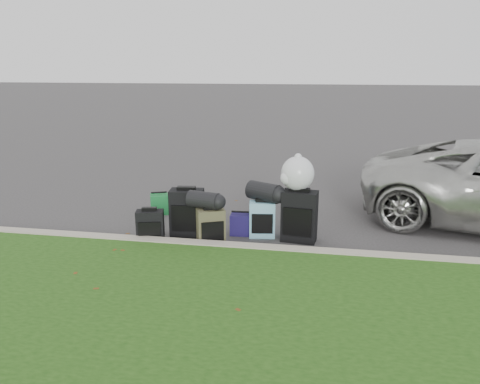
% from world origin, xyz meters
% --- Properties ---
extents(ground, '(120.00, 120.00, 0.00)m').
position_xyz_m(ground, '(0.00, 0.00, 0.00)').
color(ground, '#383535').
rests_on(ground, ground).
extents(curb, '(120.00, 0.18, 0.15)m').
position_xyz_m(curb, '(0.00, -1.00, 0.07)').
color(curb, '#9E937F').
rests_on(curb, ground).
extents(suitcase_small_black, '(0.42, 0.30, 0.48)m').
position_xyz_m(suitcase_small_black, '(-1.24, -0.78, 0.24)').
color(suitcase_small_black, black).
rests_on(suitcase_small_black, ground).
extents(suitcase_large_black_left, '(0.52, 0.35, 0.71)m').
position_xyz_m(suitcase_large_black_left, '(-0.80, -0.39, 0.35)').
color(suitcase_large_black_left, black).
rests_on(suitcase_large_black_left, ground).
extents(suitcase_olive, '(0.45, 0.38, 0.53)m').
position_xyz_m(suitcase_olive, '(-0.36, -0.70, 0.26)').
color(suitcase_olive, '#3D3B26').
rests_on(suitcase_olive, ground).
extents(suitcase_teal, '(0.40, 0.27, 0.54)m').
position_xyz_m(suitcase_teal, '(0.31, -0.25, 0.27)').
color(suitcase_teal, '#5F94B1').
rests_on(suitcase_teal, ground).
extents(suitcase_large_black_right, '(0.53, 0.36, 0.74)m').
position_xyz_m(suitcase_large_black_right, '(0.86, -0.32, 0.37)').
color(suitcase_large_black_right, black).
rests_on(suitcase_large_black_right, ground).
extents(tote_green, '(0.36, 0.33, 0.34)m').
position_xyz_m(tote_green, '(-1.58, 0.56, 0.17)').
color(tote_green, '#197232').
rests_on(tote_green, ground).
extents(tote_navy, '(0.30, 0.24, 0.32)m').
position_xyz_m(tote_navy, '(-0.02, -0.21, 0.16)').
color(tote_navy, '#1D164D').
rests_on(tote_navy, ground).
extents(duffel_left, '(0.49, 0.34, 0.24)m').
position_xyz_m(duffel_left, '(-0.47, -0.67, 0.65)').
color(duffel_left, black).
rests_on(duffel_left, suitcase_olive).
extents(duffel_right, '(0.57, 0.49, 0.28)m').
position_xyz_m(duffel_right, '(0.33, -0.19, 0.68)').
color(duffel_right, black).
rests_on(duffel_right, suitcase_teal).
extents(trash_bag, '(0.48, 0.48, 0.48)m').
position_xyz_m(trash_bag, '(0.81, -0.24, 0.98)').
color(trash_bag, silver).
rests_on(trash_bag, suitcase_large_black_right).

